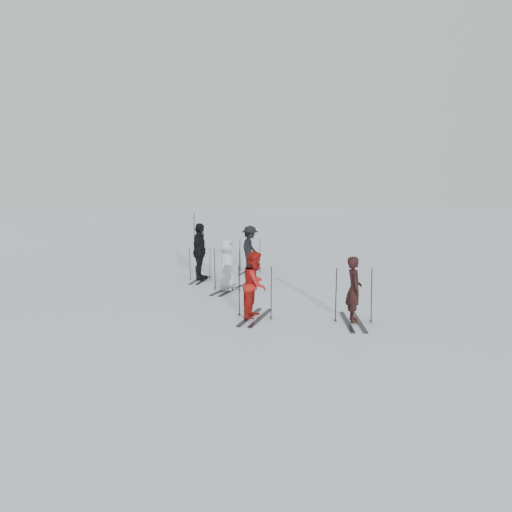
{
  "coord_description": "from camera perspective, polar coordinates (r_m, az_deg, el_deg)",
  "views": [
    {
      "loc": [
        1.47,
        -14.6,
        3.22
      ],
      "look_at": [
        0.0,
        1.0,
        1.0
      ],
      "focal_mm": 35.0,
      "sensor_mm": 36.0,
      "label": 1
    }
  ],
  "objects": [
    {
      "name": "skis_red",
      "position": [
        12.16,
        -0.11,
        -4.06
      ],
      "size": [
        1.98,
        1.31,
        1.33
      ],
      "primitive_type": null,
      "rotation": [
        0.0,
        0.0,
        1.37
      ],
      "color": "black",
      "rests_on": "ground"
    },
    {
      "name": "skier_near_dark",
      "position": [
        11.96,
        11.12,
        -3.88
      ],
      "size": [
        0.41,
        0.59,
        1.55
      ],
      "primitive_type": "imported",
      "rotation": [
        0.0,
        0.0,
        1.63
      ],
      "color": "black",
      "rests_on": "ground"
    },
    {
      "name": "skier_red",
      "position": [
        12.13,
        -0.11,
        -3.39
      ],
      "size": [
        0.76,
        0.9,
        1.62
      ],
      "primitive_type": "imported",
      "rotation": [
        0.0,
        0.0,
        1.37
      ],
      "color": "#A11612",
      "rests_on": "ground"
    },
    {
      "name": "skis_near_dark",
      "position": [
        11.98,
        11.11,
        -4.33
      ],
      "size": [
        1.92,
        1.1,
        1.36
      ],
      "primitive_type": null,
      "rotation": [
        0.0,
        0.0,
        1.63
      ],
      "color": "black",
      "rests_on": "ground"
    },
    {
      "name": "piste_marker",
      "position": [
        25.68,
        -7.07,
        2.86
      ],
      "size": [
        0.05,
        0.05,
        1.84
      ],
      "primitive_type": "cylinder",
      "rotation": [
        0.0,
        0.0,
        -0.18
      ],
      "color": "black",
      "rests_on": "ground"
    },
    {
      "name": "skis_grey",
      "position": [
        15.36,
        -3.33,
        -1.48
      ],
      "size": [
        2.04,
        1.42,
        1.35
      ],
      "primitive_type": null,
      "rotation": [
        0.0,
        0.0,
        1.31
      ],
      "color": "black",
      "rests_on": "ground"
    },
    {
      "name": "skier_grey",
      "position": [
        15.34,
        -3.34,
        -1.05
      ],
      "size": [
        0.69,
        0.88,
        1.59
      ],
      "primitive_type": "imported",
      "rotation": [
        0.0,
        0.0,
        1.31
      ],
      "color": "#B6BCC0",
      "rests_on": "ground"
    },
    {
      "name": "ground",
      "position": [
        15.02,
        -0.36,
        -4.31
      ],
      "size": [
        120.0,
        120.0,
        0.0
      ],
      "primitive_type": "plane",
      "color": "silver",
      "rests_on": "ground"
    },
    {
      "name": "skier_uphill_left",
      "position": [
        17.0,
        -6.46,
        0.4
      ],
      "size": [
        0.58,
        1.17,
        1.94
      ],
      "primitive_type": "imported",
      "rotation": [
        0.0,
        0.0,
        1.48
      ],
      "color": "black",
      "rests_on": "ground"
    },
    {
      "name": "skis_uphill_left",
      "position": [
        17.06,
        -6.43,
        -0.89
      ],
      "size": [
        1.67,
        0.99,
        1.16
      ],
      "primitive_type": null,
      "rotation": [
        0.0,
        0.0,
        1.48
      ],
      "color": "black",
      "rests_on": "ground"
    },
    {
      "name": "skis_uphill_far",
      "position": [
        18.71,
        -0.69,
        0.14
      ],
      "size": [
        1.91,
        1.27,
        1.28
      ],
      "primitive_type": null,
      "rotation": [
        0.0,
        0.0,
        1.37
      ],
      "color": "black",
      "rests_on": "ground"
    },
    {
      "name": "skier_uphill_far",
      "position": [
        18.68,
        -0.69,
        0.78
      ],
      "size": [
        0.84,
        1.21,
        1.7
      ],
      "primitive_type": "imported",
      "rotation": [
        0.0,
        0.0,
        1.37
      ],
      "color": "black",
      "rests_on": "ground"
    }
  ]
}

